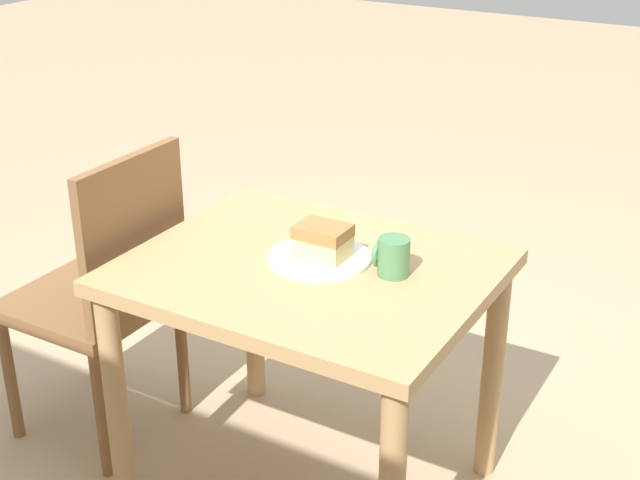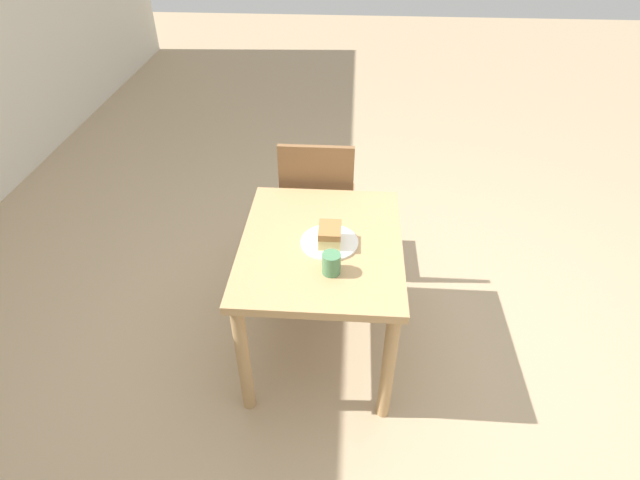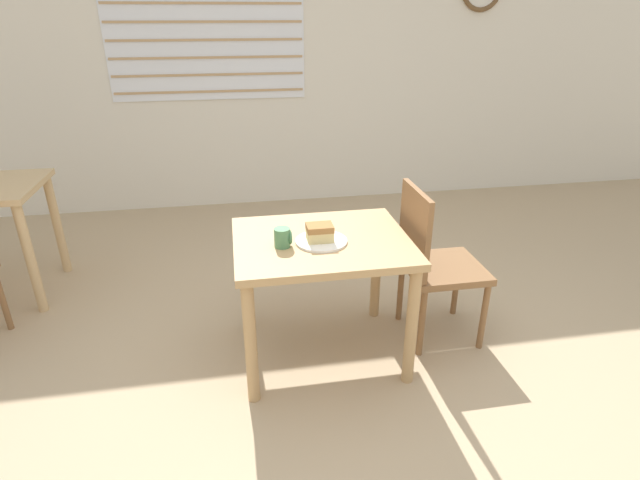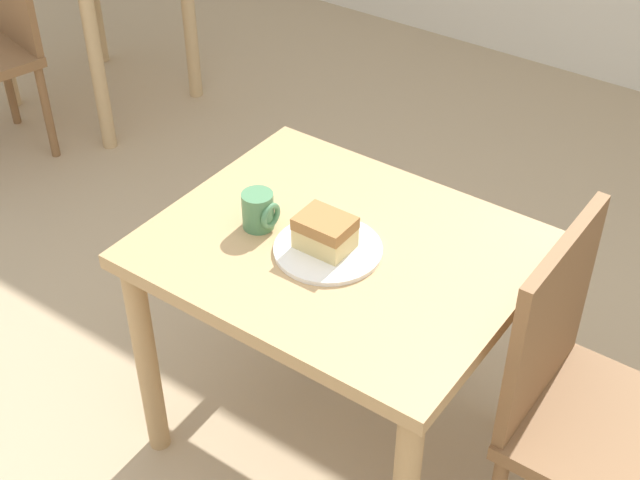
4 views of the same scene
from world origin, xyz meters
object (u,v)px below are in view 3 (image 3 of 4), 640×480
at_px(dining_table_near, 322,259).
at_px(chair_near_window, 433,260).
at_px(plate, 321,241).
at_px(coffee_mug, 283,238).
at_px(cake_slice, 320,232).

relative_size(dining_table_near, chair_near_window, 0.98).
relative_size(plate, coffee_mug, 2.71).
distance_m(dining_table_near, coffee_mug, 0.27).
bearing_deg(cake_slice, plate, 8.20).
relative_size(chair_near_window, plate, 3.49).
distance_m(plate, coffee_mug, 0.20).
bearing_deg(dining_table_near, chair_near_window, 5.52).
distance_m(chair_near_window, plate, 0.70).
height_order(chair_near_window, cake_slice, chair_near_window).
bearing_deg(cake_slice, dining_table_near, 66.58).
distance_m(dining_table_near, plate, 0.13).
xyz_separation_m(plate, coffee_mug, (-0.20, -0.02, 0.04)).
bearing_deg(chair_near_window, dining_table_near, 95.52).
xyz_separation_m(chair_near_window, plate, (-0.66, -0.10, 0.21)).
xyz_separation_m(chair_near_window, coffee_mug, (-0.85, -0.12, 0.26)).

